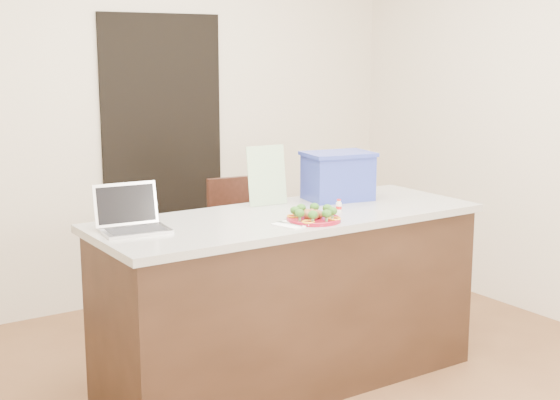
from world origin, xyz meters
TOP-DOWN VIEW (x-y plane):
  - ground at (0.00, 0.00)m, footprint 4.00×4.00m
  - room_shell at (0.00, 0.00)m, footprint 4.00×4.00m
  - doorway at (0.10, 1.98)m, footprint 0.90×0.02m
  - island at (0.00, 0.25)m, footprint 2.06×0.76m
  - plate at (0.00, 0.04)m, footprint 0.27×0.27m
  - meatballs at (0.00, 0.04)m, footprint 0.11×0.11m
  - broccoli at (0.00, 0.04)m, footprint 0.23×0.23m
  - pepper_rings at (0.00, 0.04)m, footprint 0.23×0.23m
  - napkin at (-0.13, 0.03)m, footprint 0.19×0.19m
  - fork at (-0.15, 0.04)m, footprint 0.04×0.16m
  - knife at (-0.10, 0.01)m, footprint 0.04×0.19m
  - yogurt_bottle at (0.25, 0.16)m, footprint 0.03×0.03m
  - laptop at (-0.83, 0.36)m, footprint 0.33×0.27m
  - leaflet at (0.03, 0.52)m, footprint 0.23×0.07m
  - blue_box at (0.45, 0.42)m, footprint 0.41×0.33m
  - chair at (0.26, 1.11)m, footprint 0.47×0.47m

SIDE VIEW (x-z plane):
  - ground at x=0.00m, z-range 0.00..0.00m
  - island at x=0.00m, z-range 0.00..0.92m
  - chair at x=0.26m, z-range 0.07..1.03m
  - napkin at x=-0.13m, z-range 0.92..0.93m
  - fork at x=-0.15m, z-range 0.93..0.93m
  - knife at x=-0.10m, z-range 0.93..0.93m
  - plate at x=0.00m, z-range 0.92..0.94m
  - pepper_rings at x=0.00m, z-range 0.94..0.94m
  - yogurt_bottle at x=0.25m, z-range 0.91..0.98m
  - meatballs at x=0.00m, z-range 0.94..0.98m
  - broccoli at x=0.00m, z-range 0.95..0.99m
  - laptop at x=-0.83m, z-range 0.87..1.09m
  - doorway at x=0.10m, z-range 0.00..2.00m
  - blue_box at x=0.45m, z-range 0.92..1.19m
  - leaflet at x=0.03m, z-range 0.92..1.24m
  - room_shell at x=0.00m, z-range -0.38..3.62m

